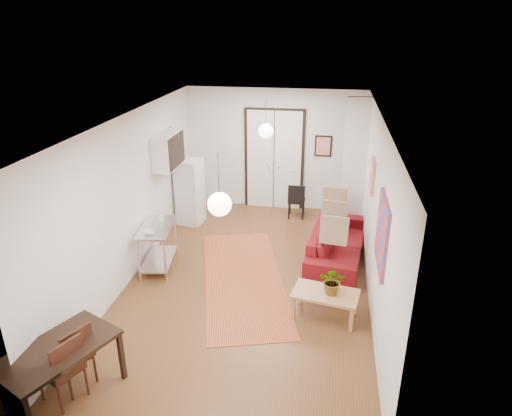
% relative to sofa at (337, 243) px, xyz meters
% --- Properties ---
extents(floor, '(7.00, 7.00, 0.00)m').
position_rel_sofa_xyz_m(floor, '(-1.56, -0.96, -0.35)').
color(floor, brown).
rests_on(floor, ground).
extents(ceiling, '(4.20, 7.00, 0.02)m').
position_rel_sofa_xyz_m(ceiling, '(-1.56, -0.96, 2.55)').
color(ceiling, white).
rests_on(ceiling, wall_back).
extents(wall_back, '(4.20, 0.02, 2.90)m').
position_rel_sofa_xyz_m(wall_back, '(-1.56, 2.54, 1.10)').
color(wall_back, silver).
rests_on(wall_back, floor).
extents(wall_front, '(4.20, 0.02, 2.90)m').
position_rel_sofa_xyz_m(wall_front, '(-1.56, -4.46, 1.10)').
color(wall_front, silver).
rests_on(wall_front, floor).
extents(wall_left, '(0.02, 7.00, 2.90)m').
position_rel_sofa_xyz_m(wall_left, '(-3.66, -0.96, 1.10)').
color(wall_left, silver).
rests_on(wall_left, floor).
extents(wall_right, '(0.02, 7.00, 2.90)m').
position_rel_sofa_xyz_m(wall_right, '(0.54, -0.96, 1.10)').
color(wall_right, silver).
rests_on(wall_right, floor).
extents(double_doors, '(1.44, 0.06, 2.50)m').
position_rel_sofa_xyz_m(double_doors, '(-1.56, 2.49, 0.85)').
color(double_doors, silver).
rests_on(double_doors, wall_back).
extents(stub_partition, '(0.50, 0.10, 2.90)m').
position_rel_sofa_xyz_m(stub_partition, '(0.29, 1.59, 1.10)').
color(stub_partition, silver).
rests_on(stub_partition, floor).
extents(wall_cabinet, '(0.35, 1.00, 0.70)m').
position_rel_sofa_xyz_m(wall_cabinet, '(-3.48, 0.54, 1.55)').
color(wall_cabinet, white).
rests_on(wall_cabinet, wall_left).
extents(painting_popart, '(0.05, 1.00, 1.00)m').
position_rel_sofa_xyz_m(painting_popart, '(0.51, -2.21, 1.30)').
color(painting_popart, red).
rests_on(painting_popart, wall_right).
extents(painting_abstract, '(0.05, 0.50, 0.60)m').
position_rel_sofa_xyz_m(painting_abstract, '(0.51, -0.16, 1.45)').
color(painting_abstract, beige).
rests_on(painting_abstract, wall_right).
extents(poster_back, '(0.40, 0.03, 0.50)m').
position_rel_sofa_xyz_m(poster_back, '(-0.41, 2.51, 1.25)').
color(poster_back, red).
rests_on(poster_back, wall_back).
extents(print_left, '(0.03, 0.44, 0.54)m').
position_rel_sofa_xyz_m(print_left, '(-3.63, 1.04, 1.60)').
color(print_left, '#A77045').
rests_on(print_left, wall_left).
extents(pendant_back, '(0.30, 0.30, 0.80)m').
position_rel_sofa_xyz_m(pendant_back, '(-1.56, 1.04, 1.90)').
color(pendant_back, white).
rests_on(pendant_back, ceiling).
extents(pendant_front, '(0.30, 0.30, 0.80)m').
position_rel_sofa_xyz_m(pendant_front, '(-1.56, -2.96, 1.90)').
color(pendant_front, white).
rests_on(pendant_front, ceiling).
extents(kilim_rug, '(2.30, 3.89, 0.01)m').
position_rel_sofa_xyz_m(kilim_rug, '(-1.66, -1.01, -0.34)').
color(kilim_rug, '#C35D30').
rests_on(kilim_rug, floor).
extents(sofa, '(2.48, 1.23, 0.70)m').
position_rel_sofa_xyz_m(sofa, '(0.00, 0.00, 0.00)').
color(sofa, maroon).
rests_on(sofa, floor).
extents(coffee_table, '(1.09, 0.73, 0.45)m').
position_rel_sofa_xyz_m(coffee_table, '(-0.19, -1.92, 0.04)').
color(coffee_table, tan).
rests_on(coffee_table, floor).
extents(potted_plant, '(0.45, 0.41, 0.44)m').
position_rel_sofa_xyz_m(potted_plant, '(-0.09, -1.92, 0.32)').
color(potted_plant, '#386A2F').
rests_on(potted_plant, coffee_table).
extents(kitchen_counter, '(0.70, 1.17, 0.85)m').
position_rel_sofa_xyz_m(kitchen_counter, '(-3.31, -0.83, 0.19)').
color(kitchen_counter, silver).
rests_on(kitchen_counter, floor).
extents(bowl, '(0.26, 0.26, 0.05)m').
position_rel_sofa_xyz_m(bowl, '(-3.31, -1.13, 0.52)').
color(bowl, silver).
rests_on(bowl, kitchen_counter).
extents(soap_bottle, '(0.10, 0.10, 0.18)m').
position_rel_sofa_xyz_m(soap_bottle, '(-3.31, -0.58, 0.58)').
color(soap_bottle, teal).
rests_on(soap_bottle, kitchen_counter).
extents(fridge, '(0.60, 0.60, 1.49)m').
position_rel_sofa_xyz_m(fridge, '(-3.31, 1.25, 0.40)').
color(fridge, silver).
rests_on(fridge, floor).
extents(dining_table, '(1.27, 1.56, 0.75)m').
position_rel_sofa_xyz_m(dining_table, '(-3.31, -4.11, 0.32)').
color(dining_table, black).
rests_on(dining_table, floor).
extents(dining_chair_near, '(0.58, 0.69, 0.93)m').
position_rel_sofa_xyz_m(dining_chair_near, '(-3.31, -3.80, 0.19)').
color(dining_chair_near, '#391C12').
rests_on(dining_chair_near, floor).
extents(dining_chair_far, '(0.58, 0.69, 0.93)m').
position_rel_sofa_xyz_m(dining_chair_far, '(-3.31, -4.02, 0.19)').
color(dining_chair_far, '#391C12').
rests_on(dining_chair_far, floor).
extents(black_side_chair, '(0.39, 0.39, 0.85)m').
position_rel_sofa_xyz_m(black_side_chair, '(-0.95, 2.02, 0.14)').
color(black_side_chair, black).
rests_on(black_side_chair, floor).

